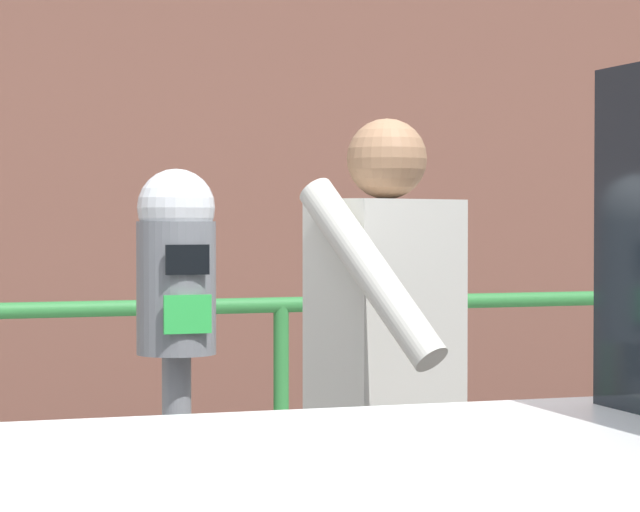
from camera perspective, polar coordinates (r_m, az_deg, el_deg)
parking_meter at (r=3.42m, az=-5.75°, el=-2.81°), size 0.19×0.20×1.46m
pedestrian_at_meter at (r=3.83m, az=2.75°, el=-4.98°), size 0.56×0.68×1.61m
background_railing at (r=5.35m, az=-11.03°, el=-5.01°), size 24.06×0.06×1.04m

